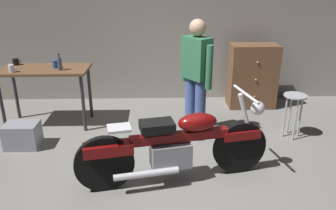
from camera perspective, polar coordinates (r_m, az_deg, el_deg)
name	(u,v)px	position (r m, az deg, el deg)	size (l,w,h in m)	color
ground_plane	(168,180)	(3.95, -0.05, -12.57)	(12.00, 12.00, 0.00)	gray
back_wall	(163,14)	(6.12, -0.85, 15.18)	(8.00, 0.12, 3.10)	gray
workbench	(45,76)	(5.37, -20.12, 4.70)	(1.30, 0.64, 0.90)	brown
motorcycle	(177,145)	(3.73, 1.47, -6.79)	(2.16, 0.77, 1.00)	black
person_standing	(196,75)	(4.60, 4.78, 5.08)	(0.40, 0.47, 1.67)	#475D9B
shop_stool	(294,104)	(5.04, 20.59, 0.10)	(0.32, 0.32, 0.64)	#B2B2B7
wooden_dresser	(252,76)	(6.05, 14.09, 4.79)	(0.80, 0.47, 1.10)	brown
storage_bin	(23,135)	(4.97, -23.41, -4.73)	(0.44, 0.32, 0.34)	gray
mug_blue_enamel	(55,64)	(5.29, -18.55, 6.58)	(0.11, 0.07, 0.11)	#2D51AD
mug_black_matte	(16,62)	(5.68, -24.36, 6.69)	(0.12, 0.09, 0.10)	black
mug_white_ceramic	(12,69)	(5.28, -24.96, 5.62)	(0.11, 0.07, 0.11)	white
bottle	(60,64)	(5.14, -17.88, 6.70)	(0.06, 0.06, 0.24)	#3F4C59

